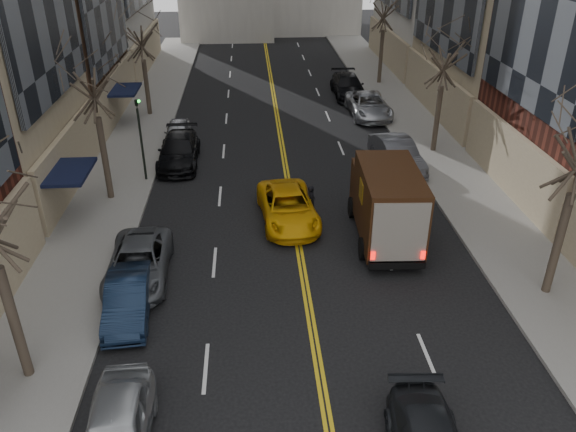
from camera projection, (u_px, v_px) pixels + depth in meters
name	position (u px, v px, depth m)	size (l,w,h in m)	color
sidewalk_left	(132.00, 146.00, 33.66)	(4.00, 66.00, 0.15)	slate
sidewalk_right	(426.00, 139.00, 34.77)	(4.00, 66.00, 0.15)	slate
tree_lf_mid	(89.00, 64.00, 24.43)	(3.20, 3.20, 8.91)	#382D23
tree_lf_far	(139.00, 25.00, 36.11)	(3.20, 3.20, 8.12)	#382D23
tree_rt_mid	(447.00, 45.00, 30.10)	(3.20, 3.20, 8.32)	#382D23
traffic_signal	(140.00, 130.00, 28.07)	(0.29, 0.26, 4.70)	black
ups_truck	(386.00, 203.00, 23.55)	(2.74, 6.21, 3.34)	black
taxi	(288.00, 207.00, 25.32)	(2.38, 5.17, 1.44)	#E5A209
pedestrian	(311.00, 201.00, 25.77)	(0.55, 0.36, 1.51)	black
parked_lf_a	(116.00, 431.00, 14.34)	(1.75, 4.35, 1.48)	#ADB1B5
parked_lf_b	(128.00, 299.00, 19.37)	(1.41, 4.05, 1.34)	#0F1C32
parked_lf_c	(138.00, 263.00, 21.33)	(2.25, 4.89, 1.36)	#4F5357
parked_lf_d	(179.00, 151.00, 31.19)	(2.14, 5.27, 1.53)	black
parked_lf_e	(178.00, 133.00, 34.11)	(1.52, 3.78, 1.29)	#A1A3A9
parked_rt_a	(397.00, 154.00, 30.61)	(1.72, 4.94, 1.63)	#44464B
parked_rt_b	(369.00, 105.00, 38.54)	(2.55, 5.54, 1.54)	#B4B7BC
parked_rt_c	(348.00, 86.00, 42.72)	(2.22, 5.47, 1.59)	black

